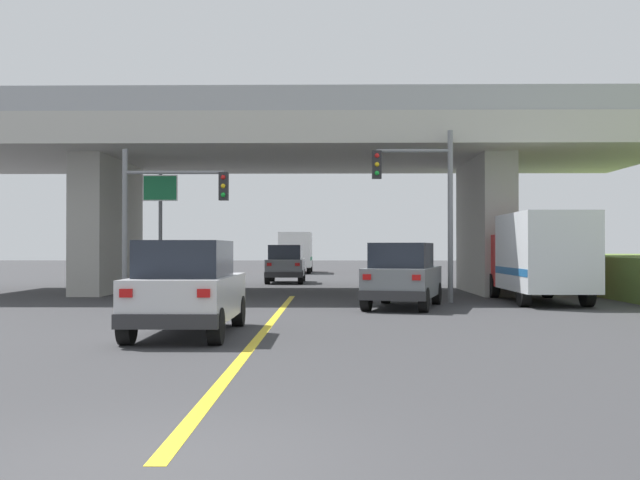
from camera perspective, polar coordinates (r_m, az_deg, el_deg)
name	(u,v)px	position (r m, az deg, el deg)	size (l,w,h in m)	color
ground	(296,292)	(31.73, -1.86, -3.97)	(160.00, 160.00, 0.00)	#353538
overpass_bridge	(296,162)	(31.88, -1.86, 5.91)	(29.98, 10.88, 7.57)	#B7B5AD
lane_divider_stripe	(268,327)	(17.93, -3.99, -6.56)	(0.20, 22.70, 0.01)	yellow
suv_lead	(188,288)	(16.39, -9.98, -3.57)	(1.98, 4.65, 2.02)	silver
suv_crossing	(403,275)	(23.61, 6.28, -2.67)	(2.95, 4.72, 2.02)	slate
box_truck	(539,256)	(26.78, 16.22, -1.17)	(2.33, 6.54, 3.02)	red
sedan_oncoming	(286,264)	(40.23, -2.61, -1.82)	(1.96, 4.31, 2.02)	slate
traffic_signal_nearside	(425,194)	(26.11, 7.93, 3.46)	(2.77, 0.36, 5.89)	slate
traffic_signal_farside	(162,206)	(26.41, -11.87, 2.56)	(3.65, 0.36, 5.26)	slate
highway_sign	(160,206)	(29.48, -11.98, 2.52)	(1.33, 0.17, 4.81)	#56595E
semi_truck_distant	(296,252)	(56.40, -1.81, -0.89)	(2.33, 6.57, 3.00)	red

